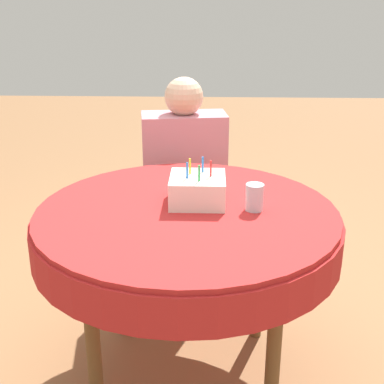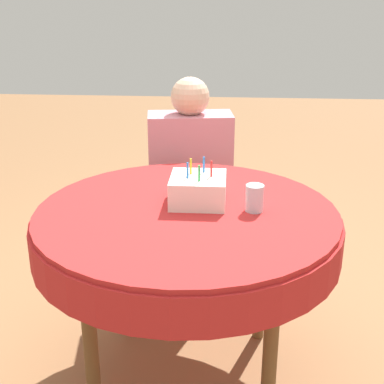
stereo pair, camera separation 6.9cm
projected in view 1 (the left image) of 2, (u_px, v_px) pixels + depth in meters
The scene contains 6 objects.
ground_plane at pixel (187, 377), 2.19m from camera, with size 12.00×12.00×0.00m, color #8C603D.
dining_table at pixel (187, 232), 1.95m from camera, with size 1.11×1.11×0.75m.
chair at pixel (183, 191), 2.83m from camera, with size 0.42×0.42×0.90m.
person at pixel (185, 165), 2.68m from camera, with size 0.44×0.33×1.10m.
birthday_cake at pixel (198, 190), 1.97m from camera, with size 0.20×0.20×0.16m.
drinking_glass at pixel (255, 197), 1.91m from camera, with size 0.07×0.07×0.10m.
Camera 1 is at (0.08, -1.77, 1.50)m, focal length 50.00 mm.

